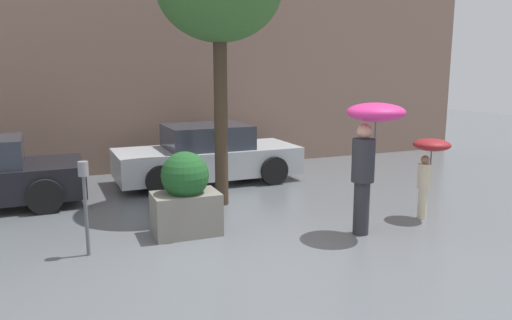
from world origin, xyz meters
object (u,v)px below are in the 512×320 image
person_child (429,158)px  parking_meter (84,189)px  planter_box (186,196)px  parked_car_near (207,156)px  person_adult (371,138)px

person_child → parking_meter: (-5.52, 0.39, -0.11)m
person_child → parking_meter: person_child is taller
planter_box → parked_car_near: size_ratio=0.32×
person_adult → planter_box: bearing=-165.3°
planter_box → person_child: size_ratio=0.94×
planter_box → person_adult: bearing=-22.5°
person_adult → parked_car_near: bearing=143.3°
person_child → parking_meter: bearing=-168.7°
person_child → parked_car_near: (-2.69, 4.07, -0.47)m
planter_box → person_child: person_child is taller
planter_box → person_adult: size_ratio=0.64×
planter_box → person_adult: (2.61, -1.08, 0.90)m
parked_car_near → parking_meter: parking_meter is taller
person_adult → person_child: (1.42, 0.32, -0.46)m
person_child → planter_box: bearing=-175.3°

